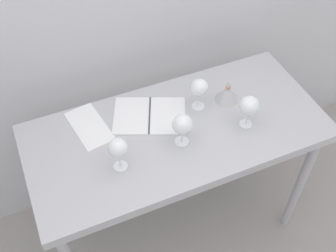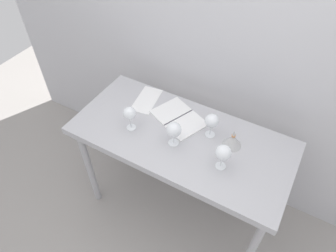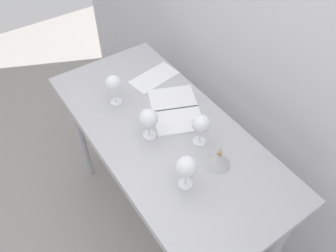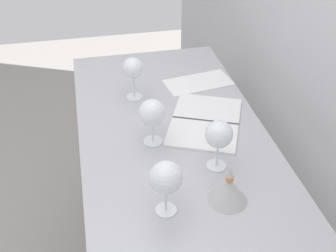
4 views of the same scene
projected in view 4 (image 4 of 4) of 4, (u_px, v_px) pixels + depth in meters
back_wall at (335, 17)px, 1.32m from camera, size 3.80×0.04×2.60m
steel_counter at (176, 164)px, 1.54m from camera, size 1.40×0.65×0.90m
wine_glass_near_left at (133, 69)px, 1.63m from camera, size 0.08×0.08×0.17m
wine_glass_far_right at (219, 135)px, 1.30m from camera, size 0.09×0.09×0.17m
wine_glass_near_center at (152, 114)px, 1.40m from camera, size 0.09×0.09×0.16m
wine_glass_near_right at (166, 179)px, 1.14m from camera, size 0.09×0.09×0.17m
open_notebook at (205, 121)px, 1.56m from camera, size 0.41×0.36×0.01m
tasting_sheet_upper at (198, 82)px, 1.80m from camera, size 0.18×0.29×0.00m
decanter_funnel at (228, 190)px, 1.22m from camera, size 0.12×0.12×0.13m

